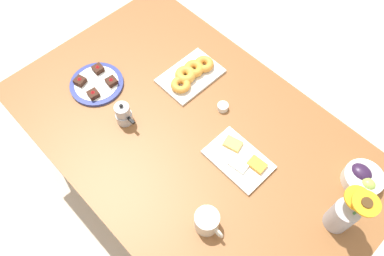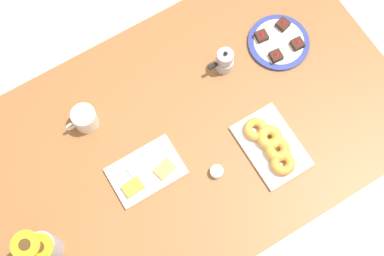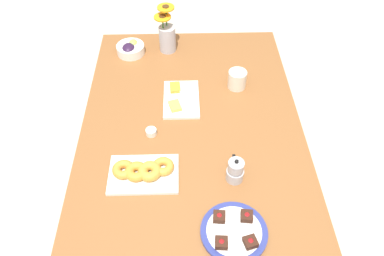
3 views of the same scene
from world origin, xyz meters
The scene contains 9 objects.
ground_plane centered at (0.00, 0.00, 0.00)m, with size 6.00×6.00×0.00m, color beige.
dining_table centered at (0.00, 0.00, 0.65)m, with size 1.60×1.00×0.74m.
coffee_mug centered at (0.32, -0.23, 0.79)m, with size 0.13×0.09×0.09m.
cheese_platter centered at (0.22, 0.05, 0.75)m, with size 0.26×0.17×0.03m.
croissant_platter centered at (-0.22, 0.20, 0.76)m, with size 0.19×0.28×0.05m.
jam_cup_honey centered at (0.01, 0.18, 0.76)m, with size 0.05×0.05×0.03m.
dessert_plate centered at (-0.48, -0.14, 0.75)m, with size 0.24×0.24×0.05m.
flower_vase centered at (0.64, 0.12, 0.83)m, with size 0.11×0.11×0.26m.
moka_pot centered at (-0.24, -0.16, 0.79)m, with size 0.11×0.07×0.12m.
Camera 2 is at (0.32, 0.53, 2.62)m, focal length 50.00 mm.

